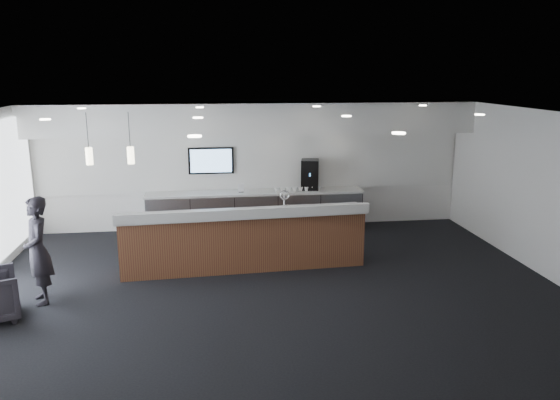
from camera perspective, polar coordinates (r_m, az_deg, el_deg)
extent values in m
plane|color=black|center=(9.55, -0.63, -9.37)|extent=(10.00, 10.00, 0.00)
cube|color=black|center=(8.83, -0.69, 8.88)|extent=(10.00, 8.00, 0.02)
cube|color=white|center=(12.97, -2.77, 3.63)|extent=(10.00, 0.02, 3.00)
cube|color=white|center=(10.85, 26.56, 0.29)|extent=(0.02, 8.00, 3.00)
cube|color=white|center=(12.38, -2.66, 8.54)|extent=(10.00, 0.90, 0.70)
cube|color=white|center=(12.93, -2.77, 4.05)|extent=(9.80, 0.06, 1.40)
cube|color=gray|center=(12.84, -2.59, -1.26)|extent=(5.00, 0.60, 0.90)
cube|color=silver|center=(12.73, -2.61, 0.81)|extent=(5.06, 0.66, 0.05)
cylinder|color=silver|center=(12.52, -11.62, -1.70)|extent=(0.60, 0.02, 0.02)
cylinder|color=silver|center=(12.48, -7.04, -1.57)|extent=(0.60, 0.02, 0.02)
cylinder|color=silver|center=(12.52, -2.46, -1.43)|extent=(0.60, 0.02, 0.02)
cylinder|color=silver|center=(12.65, 2.06, -1.27)|extent=(0.60, 0.02, 0.02)
cylinder|color=silver|center=(12.85, 6.46, -1.12)|extent=(0.60, 0.02, 0.02)
cube|color=black|center=(12.82, -7.22, 4.10)|extent=(1.05, 0.07, 0.62)
cube|color=#3989E5|center=(12.78, -7.22, 4.08)|extent=(0.95, 0.01, 0.54)
cylinder|color=#FFF3C6|center=(9.75, -15.45, 4.38)|extent=(0.12, 0.12, 0.30)
cylinder|color=#FFF3C6|center=(9.87, -19.48, 4.20)|extent=(0.12, 0.12, 0.30)
cube|color=#582B1D|center=(10.41, -3.76, -4.36)|extent=(4.60, 0.90, 1.05)
cube|color=silver|center=(10.26, -3.81, -1.41)|extent=(4.68, 0.99, 0.06)
cube|color=silver|center=(9.89, -3.56, -1.43)|extent=(4.65, 0.39, 0.18)
cylinder|color=silver|center=(10.43, 0.44, -0.16)|extent=(0.04, 0.04, 0.28)
torus|color=silver|center=(10.34, 0.48, 0.51)|extent=(0.19, 0.04, 0.19)
cube|color=black|center=(12.90, 3.14, 2.69)|extent=(0.49, 0.53, 0.71)
cube|color=silver|center=(12.73, 3.32, 0.96)|extent=(0.25, 0.12, 0.02)
cube|color=white|center=(12.62, -4.11, 1.26)|extent=(0.15, 0.05, 0.20)
cube|color=white|center=(12.81, 3.15, 1.56)|extent=(0.19, 0.07, 0.25)
imported|color=black|center=(9.60, -23.98, -4.86)|extent=(0.64, 0.76, 1.76)
imported|color=white|center=(12.81, 4.01, 1.22)|extent=(0.11, 0.11, 0.10)
imported|color=white|center=(12.78, 3.40, 1.21)|extent=(0.15, 0.15, 0.10)
imported|color=white|center=(12.76, 2.78, 1.19)|extent=(0.14, 0.14, 0.10)
imported|color=white|center=(12.74, 2.16, 1.17)|extent=(0.14, 0.14, 0.10)
imported|color=white|center=(12.71, 1.54, 1.16)|extent=(0.15, 0.15, 0.10)
imported|color=white|center=(12.69, 0.91, 1.14)|extent=(0.12, 0.12, 0.10)
imported|color=white|center=(12.67, 0.29, 1.12)|extent=(0.16, 0.16, 0.10)
imported|color=white|center=(12.65, -0.34, 1.10)|extent=(0.13, 0.13, 0.10)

